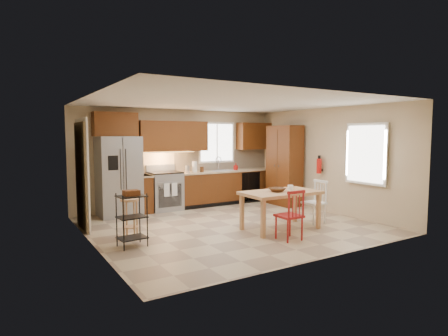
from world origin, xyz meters
name	(u,v)px	position (x,y,z in m)	size (l,w,h in m)	color
floor	(231,225)	(0.00, 0.00, 0.00)	(5.50, 5.50, 0.00)	tan
ceiling	(231,103)	(0.00, 0.00, 2.50)	(5.50, 5.00, 0.02)	silver
wall_back	(180,158)	(0.00, 2.50, 1.25)	(5.50, 0.02, 2.50)	#CCB793
wall_front	(323,176)	(0.00, -2.50, 1.25)	(5.50, 0.02, 2.50)	#CCB793
wall_left	(91,172)	(-2.75, 0.00, 1.25)	(0.02, 5.00, 2.50)	#CCB793
wall_right	(327,160)	(2.75, 0.00, 1.25)	(0.02, 5.00, 2.50)	#CCB793
refrigerator	(119,176)	(-1.70, 2.12, 0.91)	(0.92, 0.75, 1.82)	gray
range_stove	(165,192)	(-0.55, 2.19, 0.46)	(0.76, 0.63, 0.92)	gray
base_cabinet_narrow	(143,194)	(-1.10, 2.20, 0.45)	(0.30, 0.60, 0.90)	#572D10
base_cabinet_run	(228,187)	(1.29, 2.20, 0.45)	(2.92, 0.60, 0.90)	#572D10
dishwasher	(251,186)	(1.85, 1.91, 0.45)	(0.60, 0.02, 0.78)	black
backsplash	(222,160)	(1.29, 2.48, 1.18)	(2.92, 0.03, 0.55)	beige
upper_over_fridge	(115,124)	(-1.70, 2.33, 2.10)	(1.00, 0.35, 0.55)	#5E2F0F
upper_left_block	(173,136)	(-0.25, 2.33, 1.83)	(1.80, 0.35, 0.75)	#5E2F0F
upper_right_block	(254,136)	(2.25, 2.33, 1.83)	(1.00, 0.35, 0.75)	#5E2F0F
window_back	(217,142)	(1.10, 2.48, 1.65)	(1.12, 0.04, 1.12)	white
sink	(222,172)	(1.10, 2.20, 0.86)	(0.62, 0.46, 0.16)	gray
undercab_glow	(163,152)	(-0.55, 2.30, 1.43)	(1.60, 0.30, 0.01)	#FFBF66
soap_bottle	(236,167)	(1.48, 2.10, 1.00)	(0.09, 0.09, 0.19)	#BB120D
paper_towel	(194,167)	(0.25, 2.15, 1.04)	(0.12, 0.12, 0.28)	white
canister_steel	(187,169)	(0.05, 2.15, 0.99)	(0.11, 0.11, 0.18)	gray
canister_wood	(202,169)	(0.45, 2.12, 0.97)	(0.10, 0.10, 0.14)	#4D2914
pantry	(284,165)	(2.43, 1.20, 1.05)	(0.50, 0.95, 2.10)	#572D10
fire_extinguisher	(319,166)	(2.63, 0.15, 1.10)	(0.12, 0.12, 0.36)	#BB120D
window_right	(366,154)	(2.68, -1.15, 1.45)	(0.04, 1.02, 1.32)	white
doorway	(81,176)	(-2.67, 1.30, 1.05)	(0.04, 0.95, 2.10)	#8C7A59
dining_table	(280,211)	(0.65, -0.78, 0.37)	(1.52, 0.85, 0.74)	tan
chair_red	(289,215)	(0.30, -1.43, 0.45)	(0.42, 0.42, 0.89)	maroon
chair_white	(314,202)	(1.60, -0.73, 0.45)	(0.42, 0.42, 0.89)	white
table_bowl	(277,192)	(0.55, -0.78, 0.75)	(0.31, 0.31, 0.08)	#4D2914
table_jar	(290,188)	(0.98, -0.69, 0.78)	(0.11, 0.11, 0.13)	white
bar_stool	(130,218)	(-2.07, 0.14, 0.36)	(0.35, 0.35, 0.72)	tan
utility_cart	(132,220)	(-2.20, -0.39, 0.45)	(0.45, 0.35, 0.90)	black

